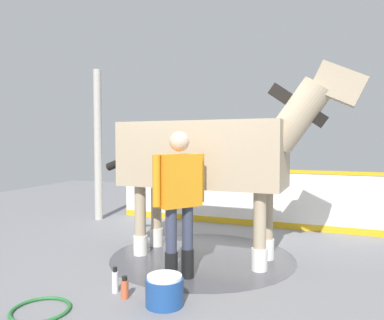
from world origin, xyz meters
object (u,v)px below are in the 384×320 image
object	(u,v)px
wash_bucket	(165,290)
bottle_shampoo	(115,281)
hose_coil	(41,310)
bottle_spray	(125,288)
handler	(179,194)
horse	(211,155)

from	to	relation	value
wash_bucket	bottle_shampoo	world-z (taller)	wash_bucket
bottle_shampoo	hose_coil	bearing A→B (deg)	144.00
wash_bucket	bottle_spray	bearing A→B (deg)	87.70
bottle_shampoo	handler	bearing A→B (deg)	-42.50
horse	handler	bearing A→B (deg)	-94.65
horse	hose_coil	bearing A→B (deg)	-114.02
handler	bottle_shampoo	bearing A→B (deg)	84.90
horse	bottle_spray	xyz separation A→B (m)	(-1.56, 0.49, -1.32)
handler	wash_bucket	bearing A→B (deg)	135.38
bottle_spray	handler	bearing A→B (deg)	-27.83
bottle_shampoo	bottle_spray	xyz separation A→B (m)	(-0.10, -0.17, -0.02)
horse	bottle_spray	world-z (taller)	horse
horse	bottle_spray	distance (m)	2.10
wash_bucket	handler	bearing A→B (deg)	7.97
horse	hose_coil	xyz separation A→B (m)	(-2.08, 1.10, -1.40)
handler	bottle_spray	bearing A→B (deg)	99.58
wash_bucket	hose_coil	xyz separation A→B (m)	(-0.50, 1.06, -0.13)
wash_bucket	hose_coil	world-z (taller)	wash_bucket
wash_bucket	bottle_spray	xyz separation A→B (m)	(0.02, 0.45, -0.04)
bottle_spray	horse	bearing A→B (deg)	-17.31
horse	bottle_shampoo	bearing A→B (deg)	-110.22
wash_bucket	bottle_spray	world-z (taller)	wash_bucket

